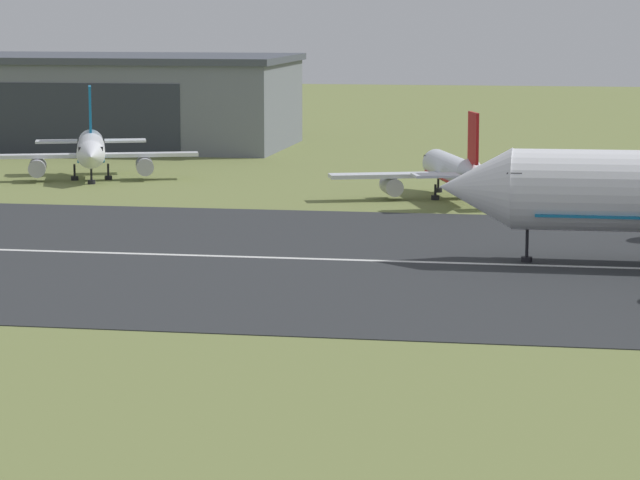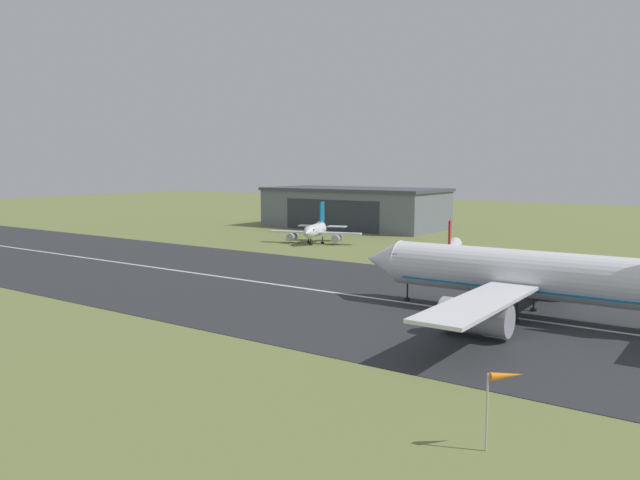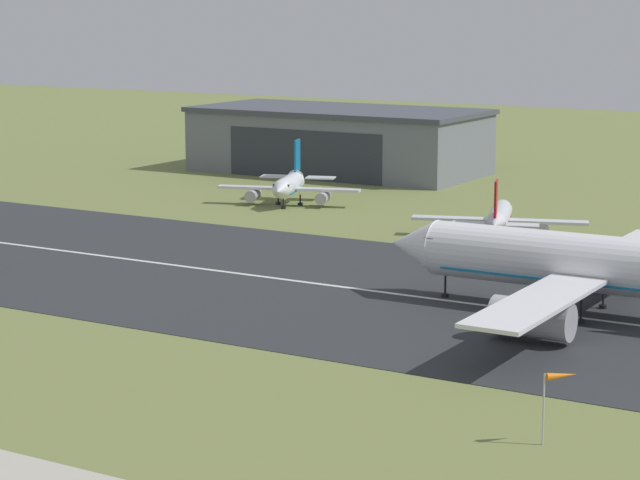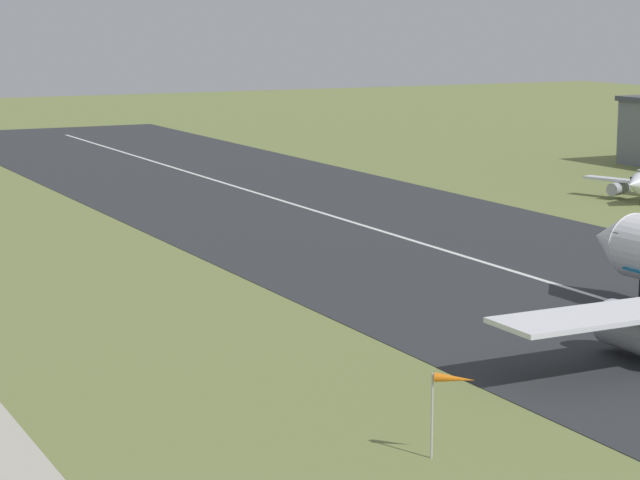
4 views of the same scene
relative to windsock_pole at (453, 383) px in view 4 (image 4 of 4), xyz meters
name	(u,v)px [view 4 (image 4 of 4)]	position (x,y,z in m)	size (l,w,h in m)	color
ground_plane	(43,319)	(-47.43, -13.10, -4.96)	(623.26, 623.26, 0.00)	olive
runway_strip	(503,268)	(-47.43, 37.33, -4.93)	(383.26, 54.29, 0.06)	#2B2D30
runway_centreline	(503,268)	(-47.43, 37.33, -4.89)	(344.94, 0.70, 0.01)	silver
windsock_pole	(453,383)	(0.00, 0.00, 0.00)	(2.13, 2.22, 5.52)	#B7B7BC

